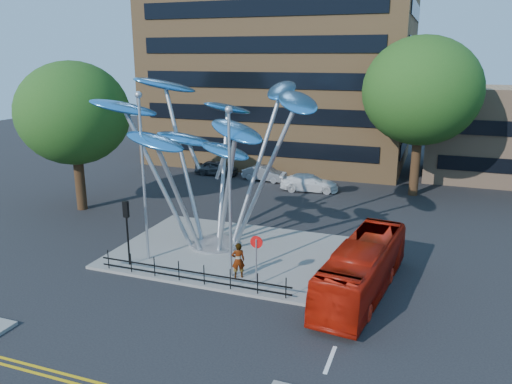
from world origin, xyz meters
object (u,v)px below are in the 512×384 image
at_px(street_lamp_right, 230,178).
at_px(parked_car_right, 309,183).
at_px(street_lamp_left, 143,163).
at_px(parked_car_mid, 265,173).
at_px(pedestrian, 238,260).
at_px(traffic_light_island, 127,219).
at_px(tree_right, 422,91).
at_px(no_entry_sign_island, 256,252).
at_px(leaf_sculpture, 212,127).
at_px(red_bus, 362,268).
at_px(parked_car_left, 217,168).
at_px(tree_left, 73,114).

distance_m(street_lamp_right, parked_car_right, 17.93).
bearing_deg(street_lamp_left, parked_car_mid, 89.88).
relative_size(street_lamp_left, pedestrian, 4.95).
height_order(street_lamp_left, traffic_light_island, street_lamp_left).
bearing_deg(tree_right, no_entry_sign_island, -107.12).
height_order(leaf_sculpture, red_bus, leaf_sculpture).
xyz_separation_m(street_lamp_left, no_entry_sign_island, (6.50, -0.98, -3.54)).
bearing_deg(tree_right, parked_car_mid, 178.47).
height_order(traffic_light_island, parked_car_right, traffic_light_island).
xyz_separation_m(tree_right, red_bus, (-1.26, -18.35, -6.79)).
bearing_deg(parked_car_left, traffic_light_island, -171.34).
distance_m(parked_car_left, parked_car_mid, 4.85).
bearing_deg(pedestrian, street_lamp_left, -34.36).
bearing_deg(parked_car_right, red_bus, -166.50).
bearing_deg(parked_car_left, tree_left, 156.54).
xyz_separation_m(leaf_sculpture, parked_car_right, (2.11, 13.69, -6.19)).
bearing_deg(parked_car_mid, no_entry_sign_island, -155.33).
relative_size(red_bus, pedestrian, 5.03).
relative_size(red_bus, parked_car_right, 1.92).
xyz_separation_m(red_bus, pedestrian, (-5.86, -0.64, -0.21)).
height_order(tree_right, tree_left, tree_right).
relative_size(no_entry_sign_island, parked_car_mid, 0.62).
height_order(tree_right, parked_car_left, tree_right).
xyz_separation_m(no_entry_sign_island, parked_car_mid, (-6.46, 19.82, -1.17)).
height_order(leaf_sculpture, parked_car_right, leaf_sculpture).
distance_m(traffic_light_island, parked_car_left, 20.85).
relative_size(street_lamp_left, red_bus, 0.98).
relative_size(tree_right, street_lamp_left, 1.38).
relative_size(traffic_light_island, parked_car_mid, 0.87).
relative_size(tree_right, no_entry_sign_island, 4.94).
bearing_deg(tree_left, parked_car_left, 69.81).
bearing_deg(no_entry_sign_island, parked_car_right, 96.27).
relative_size(tree_right, traffic_light_island, 3.54).
bearing_deg(red_bus, tree_right, 93.00).
distance_m(parked_car_left, parked_car_right, 9.64).
height_order(leaf_sculpture, pedestrian, leaf_sculpture).
xyz_separation_m(leaf_sculpture, no_entry_sign_island, (4.07, -4.16, -5.06)).
bearing_deg(tree_right, leaf_sculpture, -123.31).
bearing_deg(tree_right, tree_left, -151.39).
bearing_deg(parked_car_mid, red_bus, -142.45).
bearing_deg(traffic_light_island, tree_right, 56.31).
height_order(no_entry_sign_island, parked_car_left, no_entry_sign_island).
distance_m(no_entry_sign_island, parked_car_mid, 20.88).
relative_size(red_bus, parked_car_left, 2.27).
bearing_deg(parked_car_left, parked_car_right, -107.92).
relative_size(leaf_sculpture, parked_car_right, 2.73).
bearing_deg(parked_car_right, tree_left, 118.12).
relative_size(tree_left, red_bus, 1.15).
bearing_deg(parked_car_left, pedestrian, -156.08).
height_order(street_lamp_left, parked_car_mid, street_lamp_left).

